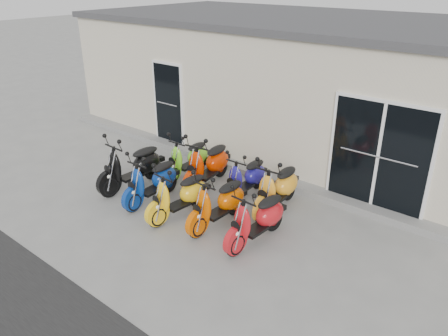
{
  "coord_description": "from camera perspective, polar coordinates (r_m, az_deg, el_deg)",
  "views": [
    {
      "loc": [
        5.18,
        -5.79,
        4.49
      ],
      "look_at": [
        0.0,
        0.6,
        0.75
      ],
      "focal_mm": 35.0,
      "sensor_mm": 36.0,
      "label": 1
    }
  ],
  "objects": [
    {
      "name": "scooter_back_yellow",
      "position": [
        8.76,
        7.02,
        -1.85
      ],
      "size": [
        0.74,
        1.76,
        1.27
      ],
      "primitive_type": null,
      "rotation": [
        0.0,
        0.0,
        0.07
      ],
      "color": "#F8A222",
      "rests_on": "ground"
    },
    {
      "name": "ground",
      "position": [
        8.97,
        -2.43,
        -5.6
      ],
      "size": [
        80.0,
        80.0,
        0.0
      ],
      "primitive_type": "plane",
      "color": "gray",
      "rests_on": "ground"
    },
    {
      "name": "front_step",
      "position": [
        10.36,
        4.95,
        -0.87
      ],
      "size": [
        14.0,
        0.4,
        0.15
      ],
      "primitive_type": "cube",
      "color": "gray",
      "rests_on": "ground"
    },
    {
      "name": "door_right",
      "position": [
        8.97,
        19.61,
        1.86
      ],
      "size": [
        2.02,
        0.08,
        2.22
      ],
      "primitive_type": "cube",
      "color": "black",
      "rests_on": "front_step"
    },
    {
      "name": "scooter_front_black",
      "position": [
        9.83,
        -12.02,
        1.05
      ],
      "size": [
        0.75,
        1.85,
        1.35
      ],
      "primitive_type": null,
      "rotation": [
        0.0,
        0.0,
        -0.05
      ],
      "color": "black",
      "rests_on": "ground"
    },
    {
      "name": "scooter_front_red",
      "position": [
        7.71,
        4.35,
        -5.78
      ],
      "size": [
        0.71,
        1.7,
        1.23
      ],
      "primitive_type": null,
      "rotation": [
        0.0,
        0.0,
        -0.07
      ],
      "color": "red",
      "rests_on": "ground"
    },
    {
      "name": "building",
      "position": [
        12.49,
        13.64,
        10.39
      ],
      "size": [
        14.0,
        6.0,
        3.2
      ],
      "primitive_type": "cube",
      "color": "beige",
      "rests_on": "ground"
    },
    {
      "name": "scooter_back_green",
      "position": [
        10.28,
        -4.78,
        1.96
      ],
      "size": [
        0.6,
        1.56,
        1.15
      ],
      "primitive_type": null,
      "rotation": [
        0.0,
        0.0,
        0.02
      ],
      "color": "#77DD23",
      "rests_on": "ground"
    },
    {
      "name": "roof_cap",
      "position": [
        12.21,
        14.45,
        18.05
      ],
      "size": [
        14.2,
        6.2,
        0.16
      ],
      "primitive_type": "cube",
      "color": "#3F3F42",
      "rests_on": "building"
    },
    {
      "name": "scooter_front_blue",
      "position": [
        9.18,
        -9.46,
        -0.93
      ],
      "size": [
        0.69,
        1.67,
        1.21
      ],
      "primitive_type": null,
      "rotation": [
        0.0,
        0.0,
        0.06
      ],
      "color": "navy",
      "rests_on": "ground"
    },
    {
      "name": "scooter_back_blue",
      "position": [
        9.28,
        2.88,
        -0.56
      ],
      "size": [
        0.59,
        1.56,
        1.14
      ],
      "primitive_type": null,
      "rotation": [
        0.0,
        0.0,
        0.02
      ],
      "color": "navy",
      "rests_on": "ground"
    },
    {
      "name": "scooter_back_red",
      "position": [
        9.7,
        -2.18,
        1.22
      ],
      "size": [
        0.89,
        1.88,
        1.33
      ],
      "primitive_type": null,
      "rotation": [
        0.0,
        0.0,
        0.14
      ],
      "color": "red",
      "rests_on": "ground"
    },
    {
      "name": "scooter_front_orange_a",
      "position": [
        8.54,
        -5.91,
        -2.76
      ],
      "size": [
        0.73,
        1.68,
        1.21
      ],
      "primitive_type": null,
      "rotation": [
        0.0,
        0.0,
        -0.09
      ],
      "color": "yellow",
      "rests_on": "ground"
    },
    {
      "name": "scooter_front_orange_b",
      "position": [
        8.2,
        -0.78,
        -3.75
      ],
      "size": [
        0.65,
        1.68,
        1.23
      ],
      "primitive_type": null,
      "rotation": [
        0.0,
        0.0,
        -0.03
      ],
      "color": "#DD5600",
      "rests_on": "ground"
    },
    {
      "name": "door_left",
      "position": [
        12.0,
        -7.25,
        8.64
      ],
      "size": [
        1.07,
        0.08,
        2.22
      ],
      "primitive_type": "cube",
      "color": "black",
      "rests_on": "front_step"
    }
  ]
}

